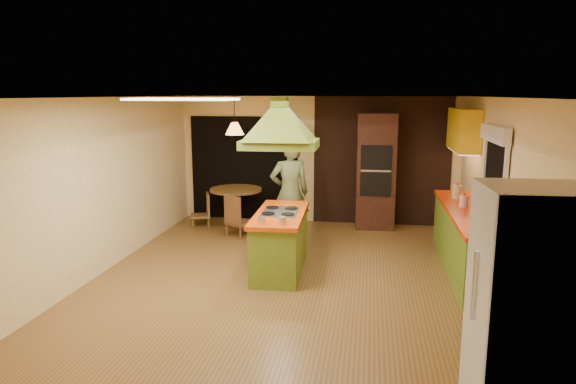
% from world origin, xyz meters
% --- Properties ---
extents(ground, '(6.50, 6.50, 0.00)m').
position_xyz_m(ground, '(0.00, 0.00, 0.00)').
color(ground, brown).
rests_on(ground, ground).
extents(room_walls, '(5.50, 6.50, 6.50)m').
position_xyz_m(room_walls, '(0.00, 0.00, 1.25)').
color(room_walls, '#FCEAB5').
rests_on(room_walls, ground).
extents(ceiling_plane, '(6.50, 6.50, 0.00)m').
position_xyz_m(ceiling_plane, '(0.00, 0.00, 2.50)').
color(ceiling_plane, silver).
rests_on(ceiling_plane, room_walls).
extents(brick_panel, '(2.64, 0.03, 2.50)m').
position_xyz_m(brick_panel, '(1.25, 3.23, 1.25)').
color(brick_panel, '#381E14').
rests_on(brick_panel, ground).
extents(nook_opening, '(2.20, 0.03, 2.10)m').
position_xyz_m(nook_opening, '(-1.50, 3.23, 1.05)').
color(nook_opening, black).
rests_on(nook_opening, ground).
extents(right_counter, '(0.62, 3.05, 0.92)m').
position_xyz_m(right_counter, '(2.45, 0.60, 0.46)').
color(right_counter, olive).
rests_on(right_counter, ground).
extents(upper_cabinets, '(0.34, 1.40, 0.70)m').
position_xyz_m(upper_cabinets, '(2.57, 2.20, 1.95)').
color(upper_cabinets, yellow).
rests_on(upper_cabinets, room_walls).
extents(window_right, '(0.12, 1.35, 1.06)m').
position_xyz_m(window_right, '(2.70, 0.40, 1.77)').
color(window_right, black).
rests_on(window_right, room_walls).
extents(fluor_panel, '(1.20, 0.60, 0.03)m').
position_xyz_m(fluor_panel, '(-1.10, -1.20, 2.48)').
color(fluor_panel, white).
rests_on(fluor_panel, ceiling_plane).
extents(kitchen_island, '(0.76, 1.75, 0.88)m').
position_xyz_m(kitchen_island, '(-0.23, 0.23, 0.44)').
color(kitchen_island, olive).
rests_on(kitchen_island, ground).
extents(range_hood, '(1.06, 0.77, 0.80)m').
position_xyz_m(range_hood, '(-0.23, 0.23, 2.25)').
color(range_hood, olive).
rests_on(range_hood, ceiling_plane).
extents(man, '(0.79, 0.66, 1.83)m').
position_xyz_m(man, '(-0.28, 1.45, 0.92)').
color(man, '#4F5A2F').
rests_on(man, ground).
extents(refrigerator, '(0.81, 0.77, 1.88)m').
position_xyz_m(refrigerator, '(2.26, -2.91, 0.94)').
color(refrigerator, silver).
rests_on(refrigerator, ground).
extents(wall_oven, '(0.75, 0.63, 2.19)m').
position_xyz_m(wall_oven, '(1.14, 2.95, 1.10)').
color(wall_oven, '#472216').
rests_on(wall_oven, ground).
extents(dining_table, '(1.00, 1.00, 0.75)m').
position_xyz_m(dining_table, '(-1.51, 2.59, 0.53)').
color(dining_table, brown).
rests_on(dining_table, ground).
extents(chair_left, '(0.46, 0.46, 0.65)m').
position_xyz_m(chair_left, '(-2.21, 2.49, 0.32)').
color(chair_left, brown).
rests_on(chair_left, ground).
extents(chair_near, '(0.58, 0.58, 0.76)m').
position_xyz_m(chair_near, '(-1.26, 1.94, 0.38)').
color(chair_near, brown).
rests_on(chair_near, ground).
extents(pendant_lamp, '(0.41, 0.41, 0.23)m').
position_xyz_m(pendant_lamp, '(-1.51, 2.59, 1.90)').
color(pendant_lamp, '#FF9E3F').
rests_on(pendant_lamp, ceiling_plane).
extents(canister_large, '(0.19, 0.19, 0.21)m').
position_xyz_m(canister_large, '(2.40, 1.41, 1.03)').
color(canister_large, beige).
rests_on(canister_large, right_counter).
extents(canister_medium, '(0.18, 0.18, 0.19)m').
position_xyz_m(canister_medium, '(2.40, 1.41, 1.02)').
color(canister_medium, beige).
rests_on(canister_medium, right_counter).
extents(canister_small, '(0.15, 0.15, 0.17)m').
position_xyz_m(canister_small, '(2.40, 0.79, 1.01)').
color(canister_small, beige).
rests_on(canister_small, right_counter).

